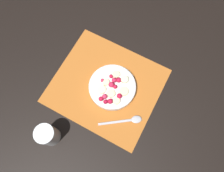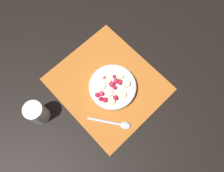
% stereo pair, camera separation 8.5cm
% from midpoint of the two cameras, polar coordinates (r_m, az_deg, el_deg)
% --- Properties ---
extents(ground_plane, '(3.00, 3.00, 0.00)m').
position_cam_midpoint_polar(ground_plane, '(0.90, -4.19, -0.33)').
color(ground_plane, black).
extents(placemat, '(0.42, 0.38, 0.01)m').
position_cam_midpoint_polar(placemat, '(0.89, -4.20, -0.27)').
color(placemat, '#B26023').
rests_on(placemat, ground_plane).
extents(fruit_bowl, '(0.19, 0.19, 0.05)m').
position_cam_midpoint_polar(fruit_bowl, '(0.86, -2.75, -0.86)').
color(fruit_bowl, white).
rests_on(fruit_bowl, placemat).
extents(spoon, '(0.15, 0.11, 0.01)m').
position_cam_midpoint_polar(spoon, '(0.85, 1.71, -9.39)').
color(spoon, '#B2B2B7').
rests_on(spoon, placemat).
extents(drinking_glass, '(0.07, 0.07, 0.11)m').
position_cam_midpoint_polar(drinking_glass, '(0.84, -19.25, -12.46)').
color(drinking_glass, white).
rests_on(drinking_glass, ground_plane).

